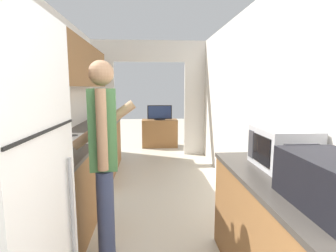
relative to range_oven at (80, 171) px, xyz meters
name	(u,v)px	position (x,y,z in m)	size (l,w,h in m)	color
wall_left	(42,89)	(-0.26, -0.33, 1.04)	(0.38, 7.58, 2.50)	white
wall_right	(274,113)	(2.16, -0.71, 0.80)	(0.06, 7.58, 2.50)	white
wall_far_with_doorway	(150,91)	(0.91, 2.51, 0.98)	(2.83, 0.06, 2.50)	white
counter_left	(84,166)	(-0.01, 0.25, 0.00)	(0.62, 3.92, 0.88)	brown
counter_right	(286,241)	(1.83, -1.65, -0.01)	(0.62, 1.57, 0.88)	brown
range_oven	(80,171)	(0.00, 0.00, 0.00)	(0.66, 0.73, 1.02)	white
person	(104,160)	(0.52, -1.19, 0.48)	(0.55, 0.40, 1.71)	#384266
suitcase	(335,183)	(1.83, -2.06, 0.57)	(0.37, 0.62, 0.27)	black
microwave	(283,148)	(1.92, -1.36, 0.59)	(0.38, 0.47, 0.31)	#B7B7BC
tv_cabinet	(160,133)	(1.15, 3.31, -0.10)	(0.89, 0.42, 0.70)	brown
television	(160,113)	(1.15, 3.27, 0.43)	(0.61, 0.16, 0.37)	black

